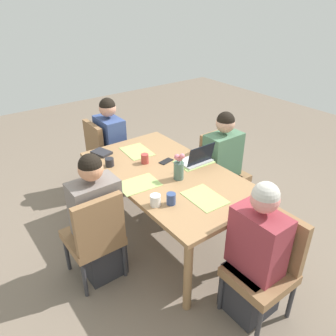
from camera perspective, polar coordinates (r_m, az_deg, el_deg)
ground_plane at (r=3.61m, az=0.00°, el=-11.33°), size 10.00×10.00×0.00m
dining_table at (r=3.21m, az=0.00°, el=-2.06°), size 1.80×1.00×0.76m
chair_head_right_left_near at (r=2.70m, az=16.66°, el=-15.25°), size 0.44×0.44×0.90m
person_head_right_left_near at (r=2.66m, az=14.68°, el=-14.92°), size 0.40×0.36×1.19m
chair_head_left_left_mid at (r=4.23m, az=-10.94°, el=2.69°), size 0.44×0.44×0.90m
person_head_left_left_mid at (r=4.20m, az=-9.70°, el=3.01°), size 0.40×0.36×1.19m
chair_far_left_far at (r=3.85m, az=8.96°, el=0.14°), size 0.44×0.44×0.90m
person_far_left_far at (r=3.76m, az=9.14°, el=-0.19°), size 0.36×0.40×1.19m
chair_near_right_near at (r=2.90m, az=-12.34°, el=-10.98°), size 0.44×0.44×0.90m
person_near_right_near at (r=2.96m, az=-11.97°, el=-9.40°), size 0.36×0.40×1.19m
flower_vase at (r=3.02m, az=1.87°, el=0.05°), size 0.11×0.09×0.27m
placemat_head_right_left_near at (r=2.82m, az=6.32°, el=-5.07°), size 0.37×0.27×0.00m
placemat_head_left_left_mid at (r=3.59m, az=-5.34°, el=2.85°), size 0.38×0.29×0.00m
placemat_far_left_far at (r=3.37m, az=4.49°, el=1.05°), size 0.28×0.37×0.00m
placemat_near_right_near at (r=3.00m, az=-5.07°, el=-2.78°), size 0.29×0.38×0.00m
laptop_far_left_far at (r=3.34m, az=4.95°, el=1.55°), size 0.22×0.32×0.21m
coffee_mug_near_left at (r=2.71m, az=0.54°, el=-5.30°), size 0.08×0.08×0.10m
coffee_mug_near_right at (r=3.33m, az=-4.01°, el=1.62°), size 0.08×0.08×0.10m
coffee_mug_centre_left at (r=2.69m, az=-2.17°, el=-5.55°), size 0.09×0.09×0.09m
coffee_mug_centre_right at (r=3.32m, az=-10.00°, el=0.99°), size 0.09×0.09×0.08m
book_red_cover at (r=3.60m, az=-11.34°, el=2.61°), size 0.23×0.19×0.03m
phone_black at (r=3.37m, az=-0.34°, el=1.16°), size 0.10×0.16×0.01m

